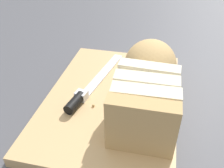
# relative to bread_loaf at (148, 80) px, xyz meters

# --- Properties ---
(ground_plane) EXTENTS (3.00, 3.00, 0.00)m
(ground_plane) POSITION_rel_bread_loaf_xyz_m (0.00, -0.07, -0.07)
(ground_plane) COLOR #4C4C51
(cutting_board) EXTENTS (0.38, 0.27, 0.02)m
(cutting_board) POSITION_rel_bread_loaf_xyz_m (0.00, -0.07, -0.06)
(cutting_board) COLOR tan
(cutting_board) RESTS_ON ground_plane
(bread_loaf) EXTENTS (0.27, 0.12, 0.10)m
(bread_loaf) POSITION_rel_bread_loaf_xyz_m (0.00, 0.00, 0.00)
(bread_loaf) COLOR tan
(bread_loaf) RESTS_ON cutting_board
(bread_knife) EXTENTS (0.25, 0.06, 0.02)m
(bread_knife) POSITION_rel_bread_loaf_xyz_m (0.01, -0.12, -0.04)
(bread_knife) COLOR silver
(bread_knife) RESTS_ON cutting_board
(crumb_near_knife) EXTENTS (0.01, 0.01, 0.01)m
(crumb_near_knife) POSITION_rel_bread_loaf_xyz_m (0.05, -0.10, -0.05)
(crumb_near_knife) COLOR tan
(crumb_near_knife) RESTS_ON cutting_board
(crumb_near_loaf) EXTENTS (0.00, 0.00, 0.00)m
(crumb_near_loaf) POSITION_rel_bread_loaf_xyz_m (-0.00, -0.03, -0.05)
(crumb_near_loaf) COLOR tan
(crumb_near_loaf) RESTS_ON cutting_board
(crumb_stray_left) EXTENTS (0.01, 0.01, 0.01)m
(crumb_stray_left) POSITION_rel_bread_loaf_xyz_m (-0.00, -0.04, -0.05)
(crumb_stray_left) COLOR tan
(crumb_stray_left) RESTS_ON cutting_board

